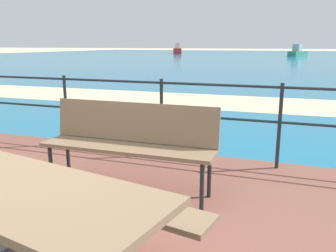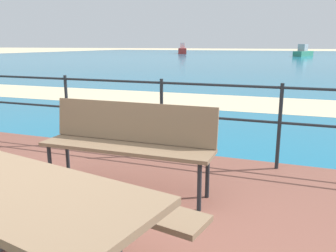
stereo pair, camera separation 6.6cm
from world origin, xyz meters
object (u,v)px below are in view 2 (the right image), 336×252
at_px(park_bench, 129,137).
at_px(boat_mid, 183,50).
at_px(boat_near, 303,52).
at_px(picnic_table, 14,218).

bearing_deg(park_bench, boat_mid, 107.00).
height_order(park_bench, boat_near, boat_near).
distance_m(park_bench, boat_near, 45.61).
bearing_deg(boat_mid, boat_near, -126.76).
height_order(picnic_table, park_bench, park_bench).
relative_size(picnic_table, park_bench, 1.05).
xyz_separation_m(boat_near, boat_mid, (-18.24, 6.34, 0.06)).
xyz_separation_m(picnic_table, park_bench, (-0.23, 1.75, -0.03)).
xyz_separation_m(park_bench, boat_mid, (-16.60, 51.92, -0.05)).
bearing_deg(boat_near, picnic_table, -162.99).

